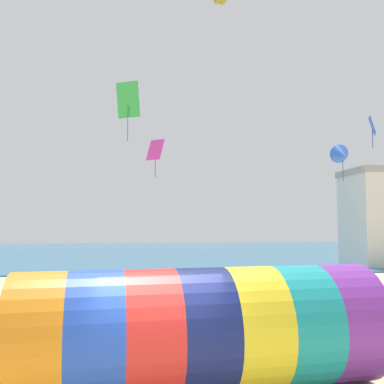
{
  "coord_description": "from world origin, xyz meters",
  "views": [
    {
      "loc": [
        -0.13,
        -7.97,
        3.58
      ],
      "look_at": [
        0.82,
        3.24,
        4.35
      ],
      "focal_mm": 40.0,
      "sensor_mm": 36.0,
      "label": 1
    }
  ],
  "objects": [
    {
      "name": "giant_inflatable_tube",
      "position": [
        0.85,
        1.25,
        1.29
      ],
      "size": [
        7.94,
        3.58,
        2.58
      ],
      "color": "orange",
      "rests_on": "ground"
    },
    {
      "name": "bystander_mid_beach",
      "position": [
        -0.02,
        6.86,
        0.85
      ],
      "size": [
        0.31,
        0.41,
        1.68
      ],
      "color": "#383D56",
      "rests_on": "ground"
    },
    {
      "name": "kite_green_diamond",
      "position": [
        -1.43,
        11.49,
        9.11
      ],
      "size": [
        1.14,
        0.73,
        2.73
      ],
      "color": "green"
    },
    {
      "name": "kite_magenta_diamond",
      "position": [
        -0.16,
        12.4,
        6.97
      ],
      "size": [
        0.9,
        0.81,
        1.86
      ],
      "color": "#D1339E"
    },
    {
      "name": "sea",
      "position": [
        0.0,
        40.58,
        0.05
      ],
      "size": [
        120.0,
        40.0,
        0.1
      ],
      "primitive_type": "cube",
      "color": "#236084",
      "rests_on": "ground"
    },
    {
      "name": "kite_blue_diamond",
      "position": [
        9.51,
        10.14,
        7.81
      ],
      "size": [
        0.45,
        0.63,
        1.42
      ],
      "color": "blue"
    },
    {
      "name": "kite_blue_delta",
      "position": [
        9.22,
        12.61,
        6.88
      ],
      "size": [
        1.01,
        1.25,
        1.92
      ],
      "color": "blue"
    }
  ]
}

